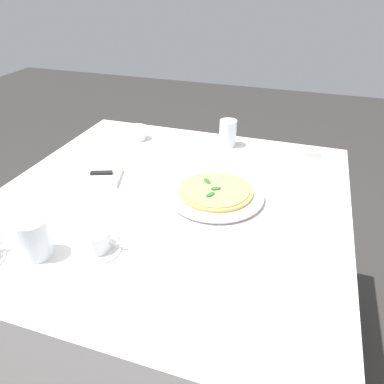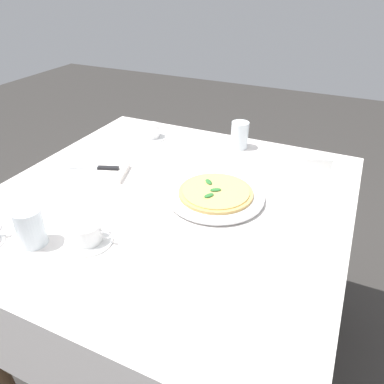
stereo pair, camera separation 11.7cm
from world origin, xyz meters
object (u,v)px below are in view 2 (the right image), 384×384
at_px(pizza_plate, 216,196).
at_px(water_glass_right_edge, 240,137).
at_px(napkin_folded, 96,171).
at_px(water_glass_far_left, 31,229).
at_px(menu_card, 319,167).
at_px(coffee_cup_back_corner, 88,235).
at_px(coffee_cup_near_right, 151,132).
at_px(pizza, 216,192).
at_px(dinner_knife, 94,168).

height_order(pizza_plate, water_glass_right_edge, water_glass_right_edge).
bearing_deg(napkin_folded, pizza_plate, 165.24).
distance_m(water_glass_far_left, napkin_folded, 0.40).
height_order(napkin_folded, menu_card, menu_card).
distance_m(coffee_cup_back_corner, water_glass_far_left, 0.15).
relative_size(pizza_plate, coffee_cup_near_right, 2.35).
bearing_deg(menu_card, pizza, 30.75).
bearing_deg(napkin_folded, coffee_cup_near_right, -110.66).
distance_m(pizza, napkin_folded, 0.45).
bearing_deg(water_glass_far_left, dinner_knife, -76.24).
bearing_deg(water_glass_right_edge, napkin_folded, 47.61).
bearing_deg(menu_card, dinner_knife, 7.03).
height_order(pizza, napkin_folded, pizza).
relative_size(pizza, coffee_cup_back_corner, 1.83).
bearing_deg(pizza, water_glass_right_edge, -81.80).
height_order(pizza_plate, coffee_cup_back_corner, coffee_cup_back_corner).
relative_size(pizza_plate, dinner_knife, 1.64).
height_order(dinner_knife, menu_card, menu_card).
relative_size(pizza_plate, menu_card, 3.57).
xyz_separation_m(dinner_knife, menu_card, (-0.73, -0.33, 0.01)).
relative_size(dinner_knife, menu_card, 2.18).
relative_size(coffee_cup_near_right, water_glass_far_left, 1.24).
bearing_deg(coffee_cup_back_corner, dinner_knife, -54.67).
height_order(coffee_cup_near_right, napkin_folded, coffee_cup_near_right).
distance_m(coffee_cup_near_right, dinner_knife, 0.36).
height_order(coffee_cup_back_corner, dinner_knife, coffee_cup_back_corner).
xyz_separation_m(pizza, dinner_knife, (0.46, 0.03, -0.00)).
bearing_deg(dinner_knife, water_glass_far_left, 83.49).
xyz_separation_m(pizza_plate, coffee_cup_near_right, (0.44, -0.34, 0.02)).
bearing_deg(pizza_plate, coffee_cup_near_right, -37.62).
bearing_deg(pizza, coffee_cup_near_right, -37.64).
xyz_separation_m(coffee_cup_near_right, water_glass_right_edge, (-0.38, -0.07, 0.02)).
xyz_separation_m(water_glass_far_left, water_glass_right_edge, (-0.30, -0.82, -0.00)).
bearing_deg(pizza_plate, coffee_cup_back_corner, 56.56).
xyz_separation_m(pizza_plate, pizza, (0.00, 0.00, 0.01)).
xyz_separation_m(coffee_cup_back_corner, water_glass_far_left, (0.13, 0.06, 0.02)).
bearing_deg(coffee_cup_back_corner, pizza_plate, -123.44).
distance_m(water_glass_right_edge, dinner_knife, 0.59).
bearing_deg(water_glass_far_left, pizza_plate, -131.33).
relative_size(napkin_folded, menu_card, 2.87).
relative_size(coffee_cup_back_corner, water_glass_right_edge, 1.20).
relative_size(pizza_plate, pizza, 1.30).
relative_size(coffee_cup_near_right, dinner_knife, 0.70).
xyz_separation_m(pizza_plate, coffee_cup_back_corner, (0.23, 0.35, 0.02)).
bearing_deg(dinner_knife, pizza, 163.15).
relative_size(coffee_cup_near_right, coffee_cup_back_corner, 1.01).
bearing_deg(coffee_cup_near_right, water_glass_far_left, 95.73).
distance_m(pizza_plate, coffee_cup_back_corner, 0.42).
bearing_deg(pizza, menu_card, -131.76).
height_order(pizza_plate, dinner_knife, dinner_knife).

